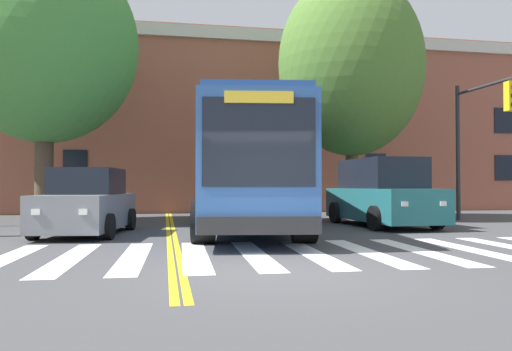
{
  "coord_description": "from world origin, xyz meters",
  "views": [
    {
      "loc": [
        -1.71,
        -7.78,
        1.37
      ],
      "look_at": [
        0.85,
        6.1,
        1.65
      ],
      "focal_mm": 35.0,
      "sensor_mm": 36.0,
      "label": 1
    }
  ],
  "objects_px": {
    "car_grey_near_lane": "(87,204)",
    "traffic_light_near_corner": "(479,125)",
    "car_teal_far_lane": "(382,194)",
    "street_tree_curbside_small": "(45,45)",
    "street_tree_curbside_large": "(351,66)",
    "city_bus": "(249,167)"
  },
  "relations": [
    {
      "from": "traffic_light_near_corner",
      "to": "street_tree_curbside_large",
      "type": "xyz_separation_m",
      "value": [
        -3.9,
        2.73,
        2.69
      ]
    },
    {
      "from": "car_grey_near_lane",
      "to": "street_tree_curbside_large",
      "type": "xyz_separation_m",
      "value": [
        9.66,
        4.74,
        5.45
      ]
    },
    {
      "from": "car_teal_far_lane",
      "to": "street_tree_curbside_small",
      "type": "height_order",
      "value": "street_tree_curbside_small"
    },
    {
      "from": "car_teal_far_lane",
      "to": "city_bus",
      "type": "bearing_deg",
      "value": -168.88
    },
    {
      "from": "car_grey_near_lane",
      "to": "traffic_light_near_corner",
      "type": "distance_m",
      "value": 13.98
    },
    {
      "from": "car_teal_far_lane",
      "to": "street_tree_curbside_large",
      "type": "relative_size",
      "value": 0.53
    },
    {
      "from": "street_tree_curbside_large",
      "to": "street_tree_curbside_small",
      "type": "height_order",
      "value": "street_tree_curbside_small"
    },
    {
      "from": "street_tree_curbside_large",
      "to": "traffic_light_near_corner",
      "type": "bearing_deg",
      "value": -35.03
    },
    {
      "from": "car_teal_far_lane",
      "to": "street_tree_curbside_small",
      "type": "xyz_separation_m",
      "value": [
        -11.58,
        3.63,
        5.5
      ]
    },
    {
      "from": "car_grey_near_lane",
      "to": "street_tree_curbside_small",
      "type": "xyz_separation_m",
      "value": [
        -2.24,
        4.85,
        5.73
      ]
    },
    {
      "from": "city_bus",
      "to": "traffic_light_near_corner",
      "type": "bearing_deg",
      "value": 10.83
    },
    {
      "from": "traffic_light_near_corner",
      "to": "street_tree_curbside_small",
      "type": "bearing_deg",
      "value": 169.78
    },
    {
      "from": "city_bus",
      "to": "traffic_light_near_corner",
      "type": "height_order",
      "value": "traffic_light_near_corner"
    },
    {
      "from": "car_grey_near_lane",
      "to": "traffic_light_near_corner",
      "type": "xyz_separation_m",
      "value": [
        13.56,
        2.0,
        2.76
      ]
    },
    {
      "from": "car_teal_far_lane",
      "to": "street_tree_curbside_small",
      "type": "relative_size",
      "value": 0.51
    },
    {
      "from": "car_teal_far_lane",
      "to": "street_tree_curbside_small",
      "type": "bearing_deg",
      "value": 162.6
    },
    {
      "from": "street_tree_curbside_small",
      "to": "street_tree_curbside_large",
      "type": "bearing_deg",
      "value": -0.55
    },
    {
      "from": "car_grey_near_lane",
      "to": "car_teal_far_lane",
      "type": "bearing_deg",
      "value": 7.45
    },
    {
      "from": "car_teal_far_lane",
      "to": "traffic_light_near_corner",
      "type": "relative_size",
      "value": 0.99
    },
    {
      "from": "car_grey_near_lane",
      "to": "street_tree_curbside_large",
      "type": "relative_size",
      "value": 0.46
    },
    {
      "from": "city_bus",
      "to": "street_tree_curbside_large",
      "type": "relative_size",
      "value": 1.08
    },
    {
      "from": "car_teal_far_lane",
      "to": "traffic_light_near_corner",
      "type": "bearing_deg",
      "value": 10.5
    }
  ]
}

